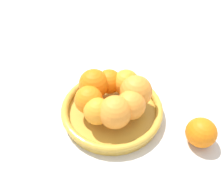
# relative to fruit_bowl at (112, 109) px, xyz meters

# --- Properties ---
(ground_plane) EXTENTS (4.00, 4.00, 0.00)m
(ground_plane) POSITION_rel_fruit_bowl_xyz_m (0.00, 0.00, -0.02)
(ground_plane) COLOR beige
(fruit_bowl) EXTENTS (0.27, 0.27, 0.03)m
(fruit_bowl) POSITION_rel_fruit_bowl_xyz_m (0.00, 0.00, 0.00)
(fruit_bowl) COLOR gold
(fruit_bowl) RESTS_ON ground_plane
(orange_pile) EXTENTS (0.18, 0.19, 0.08)m
(orange_pile) POSITION_rel_fruit_bowl_xyz_m (-0.00, -0.00, 0.05)
(orange_pile) COLOR orange
(orange_pile) RESTS_ON fruit_bowl
(stray_orange) EXTENTS (0.07, 0.07, 0.07)m
(stray_orange) POSITION_rel_fruit_bowl_xyz_m (-0.14, -0.18, 0.02)
(stray_orange) COLOR orange
(stray_orange) RESTS_ON ground_plane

